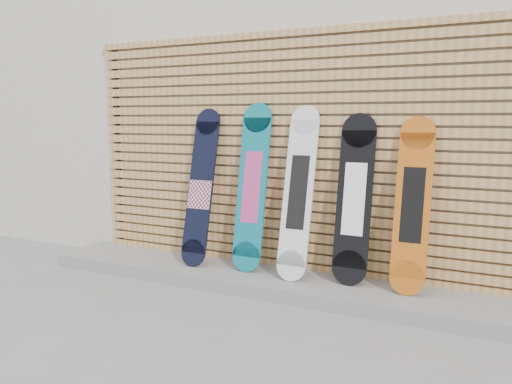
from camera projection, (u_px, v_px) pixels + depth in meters
ground at (257, 317)px, 3.83m from camera, size 80.00×80.00×0.00m
building at (408, 96)px, 6.47m from camera, size 12.00×5.00×3.60m
concrete_step at (275, 281)px, 4.49m from camera, size 4.60×0.70×0.12m
slat_wall at (288, 152)px, 4.58m from camera, size 4.26×0.08×2.29m
snowboard_0 at (201, 188)px, 4.78m from camera, size 0.26×0.39×1.49m
snowboard_1 at (252, 187)px, 4.58m from camera, size 0.28×0.32×1.54m
snowboard_2 at (298, 192)px, 4.36m from camera, size 0.27×0.39×1.51m
snowboard_3 at (354, 199)px, 4.20m from camera, size 0.30×0.28×1.44m
snowboard_4 at (413, 205)px, 3.98m from camera, size 0.28×0.31×1.42m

